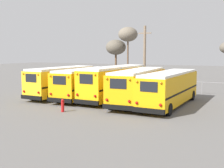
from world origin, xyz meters
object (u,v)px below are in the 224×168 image
object	(u,v)px
school_bus_1	(86,82)
school_bus_0	(62,81)
school_bus_4	(170,87)
bare_tree_0	(128,35)
school_bus_2	(115,81)
school_bus_3	(139,85)
fire_hydrant	(63,105)
bare_tree_1	(116,47)
utility_pole	(145,56)

from	to	relation	value
school_bus_1	school_bus_0	bearing A→B (deg)	-178.84
school_bus_4	bare_tree_0	distance (m)	26.85
school_bus_2	school_bus_3	bearing A→B (deg)	-19.79
school_bus_1	school_bus_2	distance (m)	3.04
bare_tree_0	fire_hydrant	world-z (taller)	bare_tree_0
school_bus_0	bare_tree_1	bearing A→B (deg)	101.01
school_bus_2	utility_pole	distance (m)	11.42
school_bus_2	fire_hydrant	distance (m)	7.63
bare_tree_1	fire_hydrant	world-z (taller)	bare_tree_1
fire_hydrant	school_bus_4	bearing A→B (deg)	42.25
school_bus_0	bare_tree_0	size ratio (longest dim) A/B	1.04
school_bus_0	bare_tree_1	xyz separation A→B (m)	(-4.43, 22.77, 3.91)
school_bus_4	utility_pole	distance (m)	14.22
school_bus_0	fire_hydrant	world-z (taller)	school_bus_0
bare_tree_1	school_bus_2	bearing A→B (deg)	-64.82
school_bus_2	utility_pole	bearing A→B (deg)	94.39
school_bus_4	bare_tree_0	size ratio (longest dim) A/B	1.16
school_bus_0	bare_tree_1	world-z (taller)	bare_tree_1
school_bus_0	utility_pole	distance (m)	13.22
school_bus_2	school_bus_4	xyz separation A→B (m)	(5.87, -1.13, -0.15)
school_bus_3	fire_hydrant	size ratio (longest dim) A/B	10.46
school_bus_1	school_bus_3	distance (m)	5.88
bare_tree_0	bare_tree_1	size ratio (longest dim) A/B	1.30
school_bus_0	utility_pole	xyz separation A→B (m)	(5.02, 11.97, 2.55)
school_bus_1	school_bus_3	size ratio (longest dim) A/B	0.89
school_bus_0	school_bus_2	size ratio (longest dim) A/B	0.88
school_bus_1	bare_tree_1	size ratio (longest dim) A/B	1.37
utility_pole	school_bus_3	bearing A→B (deg)	-72.70
school_bus_3	utility_pole	distance (m)	13.00
school_bus_4	bare_tree_1	world-z (taller)	bare_tree_1
school_bus_4	school_bus_0	bearing A→B (deg)	178.60
school_bus_1	school_bus_3	bearing A→B (deg)	-2.64
utility_pole	bare_tree_1	bearing A→B (deg)	131.18
bare_tree_0	bare_tree_1	world-z (taller)	bare_tree_0
school_bus_3	bare_tree_1	xyz separation A→B (m)	(-13.24, 22.98, 3.90)
school_bus_1	bare_tree_1	distance (m)	24.20
school_bus_2	fire_hydrant	size ratio (longest dim) A/B	10.57
utility_pole	bare_tree_1	xyz separation A→B (m)	(-9.45, 10.80, 1.36)
school_bus_4	school_bus_1	bearing A→B (deg)	177.75
school_bus_0	school_bus_3	xyz separation A→B (m)	(8.81, -0.21, 0.01)
bare_tree_0	bare_tree_1	bearing A→B (deg)	165.79
school_bus_4	bare_tree_0	bearing A→B (deg)	121.07
bare_tree_1	fire_hydrant	size ratio (longest dim) A/B	6.83
school_bus_4	school_bus_2	bearing A→B (deg)	169.08
school_bus_1	fire_hydrant	size ratio (longest dim) A/B	9.34
school_bus_0	school_bus_2	xyz separation A→B (m)	(5.87, 0.85, 0.09)
fire_hydrant	school_bus_0	bearing A→B (deg)	126.02
school_bus_3	bare_tree_0	xyz separation A→B (m)	(-10.54, 22.30, 6.14)
school_bus_0	school_bus_3	world-z (taller)	school_bus_0
school_bus_4	fire_hydrant	xyz separation A→B (m)	(-6.95, -6.31, -1.12)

